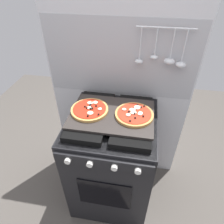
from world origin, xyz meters
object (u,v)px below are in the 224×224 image
Objects in this scene: stove at (112,159)px; pizza_left at (90,109)px; baking_tray at (112,114)px; pizza_right at (134,114)px.

pizza_left is (-0.15, 0.00, 0.48)m from stove.
pizza_right is at bearing 2.14° from baking_tray.
baking_tray is 0.15m from pizza_left.
stove is at bearing -177.21° from pizza_right.
pizza_right is at bearing 2.79° from stove.
pizza_right is at bearing 0.70° from pizza_left.
stove is at bearing -1.33° from pizza_left.
stove is 0.46m from baking_tray.
stove is 3.66× the size of pizza_right.
pizza_right is (0.29, 0.00, 0.00)m from pizza_left.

